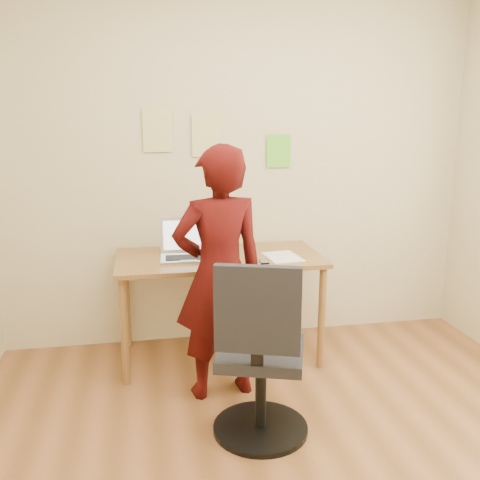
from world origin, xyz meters
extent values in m
cube|color=brown|center=(0.00, 0.00, -0.02)|extent=(3.50, 3.50, 0.04)
cube|color=beige|center=(0.00, 1.77, 1.35)|extent=(3.50, 0.04, 2.70)
cube|color=brown|center=(-0.21, 1.38, 0.72)|extent=(1.40, 0.70, 0.03)
cylinder|color=brown|center=(-0.86, 1.08, 0.35)|extent=(0.05, 0.05, 0.71)
cylinder|color=brown|center=(0.44, 1.08, 0.35)|extent=(0.05, 0.05, 0.71)
cylinder|color=brown|center=(-0.86, 1.68, 0.35)|extent=(0.05, 0.05, 0.71)
cylinder|color=brown|center=(0.44, 1.68, 0.35)|extent=(0.05, 0.05, 0.71)
cube|color=#ABAAB2|center=(-0.43, 1.33, 0.75)|extent=(0.36, 0.26, 0.02)
cube|color=black|center=(-0.43, 1.33, 0.76)|extent=(0.30, 0.15, 0.00)
cube|color=#ABAAB2|center=(-0.43, 1.49, 0.87)|extent=(0.36, 0.09, 0.24)
cube|color=white|center=(-0.43, 1.49, 0.87)|extent=(0.31, 0.07, 0.20)
cube|color=white|center=(0.22, 1.28, 0.74)|extent=(0.25, 0.33, 0.00)
cube|color=black|center=(0.06, 1.17, 0.74)|extent=(0.06, 0.11, 0.01)
cube|color=#3F4C59|center=(0.06, 1.17, 0.75)|extent=(0.06, 0.09, 0.00)
cube|color=#D4D07F|center=(-0.58, 1.74, 1.58)|extent=(0.21, 0.00, 0.30)
cube|color=#D4D07F|center=(-0.24, 1.74, 1.54)|extent=(0.21, 0.00, 0.30)
cube|color=#68D630|center=(0.30, 1.74, 1.43)|extent=(0.18, 0.00, 0.24)
cube|color=black|center=(-0.13, 0.41, 0.46)|extent=(0.55, 0.55, 0.06)
cube|color=black|center=(-0.20, 0.21, 0.78)|extent=(0.41, 0.18, 0.44)
cube|color=black|center=(-0.19, 0.22, 0.55)|extent=(0.07, 0.06, 0.12)
cylinder|color=black|center=(-0.13, 0.41, 0.22)|extent=(0.06, 0.06, 0.44)
cylinder|color=black|center=(-0.13, 0.41, 0.01)|extent=(0.52, 0.52, 0.03)
imported|color=#3C0908|center=(-0.28, 0.87, 0.77)|extent=(0.61, 0.45, 1.53)
camera|label=1|loc=(-0.72, -2.14, 1.69)|focal=40.00mm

